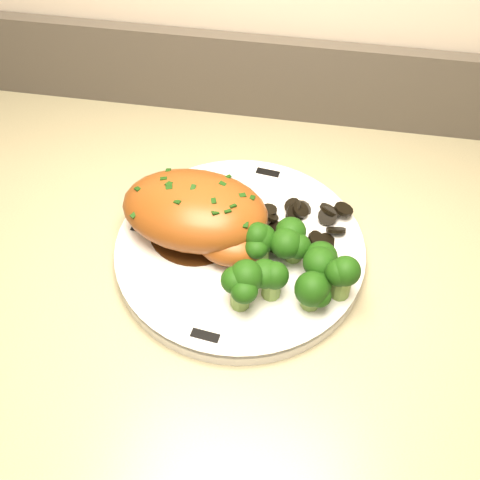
% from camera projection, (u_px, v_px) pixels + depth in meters
% --- Properties ---
extents(counter, '(1.88, 0.64, 0.93)m').
position_uv_depth(counter, '(294.00, 445.00, 0.96)').
color(counter, brown).
rests_on(counter, ground).
extents(plate, '(0.35, 0.35, 0.02)m').
position_uv_depth(plate, '(240.00, 251.00, 0.69)').
color(plate, white).
rests_on(plate, counter).
extents(rim_accent_0, '(0.01, 0.03, 0.00)m').
position_uv_depth(rim_accent_0, '(348.00, 270.00, 0.66)').
color(rim_accent_0, black).
rests_on(rim_accent_0, plate).
extents(rim_accent_1, '(0.03, 0.01, 0.00)m').
position_uv_depth(rim_accent_1, '(268.00, 173.00, 0.76)').
color(rim_accent_1, black).
rests_on(rim_accent_1, plate).
extents(rim_accent_2, '(0.01, 0.03, 0.00)m').
position_uv_depth(rim_accent_2, '(139.00, 222.00, 0.71)').
color(rim_accent_2, black).
rests_on(rim_accent_2, plate).
extents(rim_accent_3, '(0.03, 0.01, 0.00)m').
position_uv_depth(rim_accent_3, '(205.00, 336.00, 0.61)').
color(rim_accent_3, black).
rests_on(rim_accent_3, plate).
extents(gravy_pool, '(0.11, 0.11, 0.00)m').
position_uv_depth(gravy_pool, '(197.00, 229.00, 0.70)').
color(gravy_pool, '#321909').
rests_on(gravy_pool, plate).
extents(chicken_breast, '(0.18, 0.13, 0.07)m').
position_uv_depth(chicken_breast, '(199.00, 214.00, 0.67)').
color(chicken_breast, '#964C1A').
rests_on(chicken_breast, plate).
extents(mushroom_pile, '(0.10, 0.07, 0.03)m').
position_uv_depth(mushroom_pile, '(297.00, 230.00, 0.69)').
color(mushroom_pile, black).
rests_on(mushroom_pile, plate).
extents(broccoli_florets, '(0.13, 0.10, 0.05)m').
position_uv_depth(broccoli_florets, '(292.00, 269.00, 0.63)').
color(broccoli_florets, olive).
rests_on(broccoli_florets, plate).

